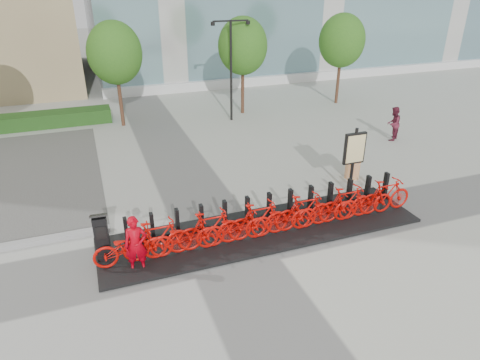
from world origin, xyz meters
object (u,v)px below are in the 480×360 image
object	(u,v)px
worker_red	(136,245)
map_sign	(354,151)
kiosk	(102,237)
pedestrian	(393,124)
construction_barrel	(353,165)
bike_0	(130,246)

from	to	relation	value
worker_red	map_sign	world-z (taller)	map_sign
kiosk	worker_red	bearing A→B (deg)	-39.49
pedestrian	construction_barrel	world-z (taller)	pedestrian
pedestrian	map_sign	size ratio (longest dim) A/B	0.65
bike_0	kiosk	distance (m)	0.81
kiosk	worker_red	xyz separation A→B (m)	(0.78, -0.75, 0.04)
construction_barrel	map_sign	world-z (taller)	map_sign
kiosk	construction_barrel	distance (m)	9.41
kiosk	bike_0	bearing A→B (deg)	-30.21
kiosk	map_sign	xyz separation A→B (m)	(8.36, 1.13, 0.83)
kiosk	pedestrian	distance (m)	14.19
kiosk	map_sign	size ratio (longest dim) A/B	0.58
worker_red	map_sign	xyz separation A→B (m)	(7.58, 1.89, 0.79)
kiosk	pedestrian	size ratio (longest dim) A/B	0.89
bike_0	pedestrian	distance (m)	13.76
kiosk	map_sign	bearing A→B (deg)	12.18
bike_0	construction_barrel	world-z (taller)	bike_0
bike_0	construction_barrel	bearing A→B (deg)	-72.71
construction_barrel	pedestrian	bearing A→B (deg)	35.78
bike_0	map_sign	world-z (taller)	map_sign
worker_red	construction_barrel	size ratio (longest dim) A/B	1.50
pedestrian	construction_barrel	bearing A→B (deg)	0.88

